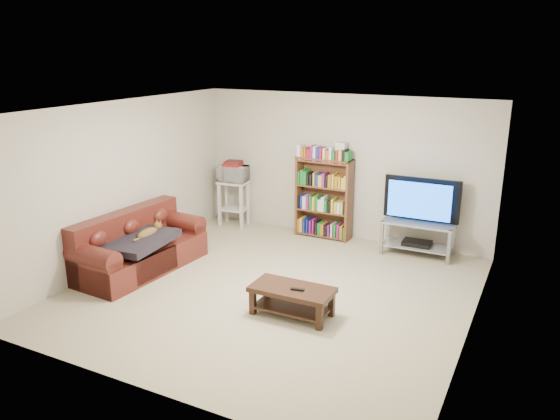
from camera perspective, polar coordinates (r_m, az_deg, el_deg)
The scene contains 19 objects.
floor at distance 7.37m, azimuth -0.72°, elevation -8.38°, with size 5.00×5.00×0.00m, color #BBAF8B.
ceiling at distance 6.71m, azimuth -0.79°, elevation 10.52°, with size 5.00×5.00×0.00m, color white.
wall_back at distance 9.17m, azimuth 6.52°, elevation 4.48°, with size 5.00×5.00×0.00m, color beige.
wall_front at distance 4.99m, azimuth -14.25°, elevation -6.49°, with size 5.00×5.00×0.00m, color beige.
wall_left at distance 8.36m, azimuth -16.14°, elevation 2.74°, with size 5.00×5.00×0.00m, color beige.
wall_right at distance 6.25m, azimuth 20.05°, elevation -2.28°, with size 5.00×5.00×0.00m, color beige.
sofa at distance 8.20m, azimuth -14.65°, elevation -4.00°, with size 0.98×2.03×0.85m.
blanket at distance 7.92m, azimuth -14.53°, elevation -3.14°, with size 0.76×0.99×0.10m, color black.
cat at distance 8.02m, azimuth -13.67°, elevation -2.38°, with size 0.22×0.54×0.16m, color brown, non-canonical shape.
coffee_table at distance 6.63m, azimuth 1.27°, elevation -8.96°, with size 1.00×0.50×0.36m.
remote at distance 6.51m, azimuth 1.83°, elevation -8.29°, with size 0.16×0.05×0.02m, color black.
tv_stand at distance 8.71m, azimuth 14.20°, elevation -2.30°, with size 1.09×0.51×0.54m.
television at distance 8.56m, azimuth 14.44°, elevation 0.94°, with size 1.16×0.15×0.67m, color black.
dvd_player at distance 8.77m, azimuth 14.12°, elevation -3.37°, with size 0.43×0.30×0.06m, color black.
bookshelf at distance 9.19m, azimuth 4.60°, elevation 1.38°, with size 0.95×0.31×1.37m.
shelf_clutter at distance 8.99m, azimuth 5.32°, elevation 6.04°, with size 0.70×0.21×0.28m.
microwave_stand at distance 9.86m, azimuth -4.86°, elevation 1.36°, with size 0.55×0.42×0.82m.
microwave at distance 9.76m, azimuth -4.92°, elevation 3.82°, with size 0.50×0.34×0.28m, color silver.
game_boxes at distance 9.72m, azimuth -4.95°, elevation 4.76°, with size 0.30×0.26×0.05m, color maroon.
Camera 1 is at (3.10, -5.91, 3.12)m, focal length 35.00 mm.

